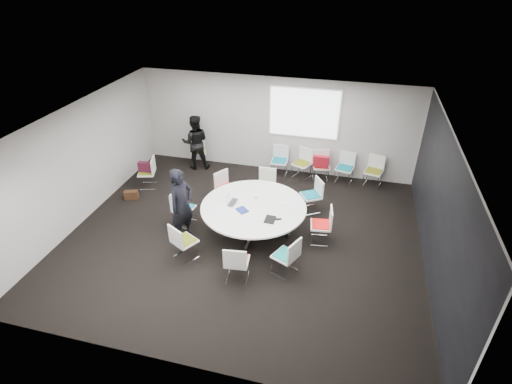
% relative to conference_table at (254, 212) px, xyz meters
% --- Properties ---
extents(room_shell, '(8.08, 7.08, 2.88)m').
position_rel_conference_table_xyz_m(room_shell, '(-0.09, -0.22, 0.84)').
color(room_shell, black).
rests_on(room_shell, ground).
extents(conference_table, '(2.41, 2.41, 0.73)m').
position_rel_conference_table_xyz_m(conference_table, '(0.00, 0.00, 0.00)').
color(conference_table, silver).
rests_on(conference_table, ground).
extents(projection_screen, '(1.90, 0.03, 1.35)m').
position_rel_conference_table_xyz_m(projection_screen, '(0.61, 3.24, 1.29)').
color(projection_screen, white).
rests_on(projection_screen, room_shell).
extents(chair_ring_a, '(0.51, 0.52, 0.88)m').
position_rel_conference_table_xyz_m(chair_ring_a, '(1.56, 0.04, -0.28)').
color(chair_ring_a, silver).
rests_on(chair_ring_a, ground).
extents(chair_ring_b, '(0.62, 0.63, 0.88)m').
position_rel_conference_table_xyz_m(chair_ring_b, '(1.18, 1.25, -0.28)').
color(chair_ring_b, silver).
rests_on(chair_ring_b, ground).
extents(chair_ring_c, '(0.46, 0.45, 0.88)m').
position_rel_conference_table_xyz_m(chair_ring_c, '(-0.04, 1.44, -0.28)').
color(chair_ring_c, silver).
rests_on(chair_ring_c, ground).
extents(chair_ring_d, '(0.62, 0.62, 0.88)m').
position_rel_conference_table_xyz_m(chair_ring_d, '(-1.00, 1.05, -0.28)').
color(chair_ring_d, silver).
rests_on(chair_ring_d, ground).
extents(chair_ring_e, '(0.50, 0.51, 0.88)m').
position_rel_conference_table_xyz_m(chair_ring_e, '(-1.71, -0.09, -0.28)').
color(chair_ring_e, silver).
rests_on(chair_ring_e, ground).
extents(chair_ring_f, '(0.62, 0.62, 0.88)m').
position_rel_conference_table_xyz_m(chair_ring_f, '(-1.19, -1.26, -0.28)').
color(chair_ring_f, silver).
rests_on(chair_ring_f, ground).
extents(chair_ring_g, '(0.51, 0.50, 0.88)m').
position_rel_conference_table_xyz_m(chair_ring_g, '(0.08, -1.61, -0.28)').
color(chair_ring_g, silver).
rests_on(chair_ring_g, ground).
extents(chair_ring_h, '(0.60, 0.61, 0.88)m').
position_rel_conference_table_xyz_m(chair_ring_h, '(0.99, -1.19, -0.28)').
color(chair_ring_h, silver).
rests_on(chair_ring_h, ground).
extents(chair_back_a, '(0.47, 0.46, 0.88)m').
position_rel_conference_table_xyz_m(chair_back_a, '(0.02, 2.94, -0.28)').
color(chair_back_a, silver).
rests_on(chair_back_a, ground).
extents(chair_back_b, '(0.60, 0.60, 0.88)m').
position_rel_conference_table_xyz_m(chair_back_b, '(0.68, 2.93, -0.28)').
color(chair_back_b, silver).
rests_on(chair_back_b, ground).
extents(chair_back_c, '(0.54, 0.53, 0.88)m').
position_rel_conference_table_xyz_m(chair_back_c, '(1.24, 2.93, -0.28)').
color(chair_back_c, silver).
rests_on(chair_back_c, ground).
extents(chair_back_d, '(0.54, 0.53, 0.88)m').
position_rel_conference_table_xyz_m(chair_back_d, '(1.90, 2.94, -0.28)').
color(chair_back_d, silver).
rests_on(chair_back_d, ground).
extents(chair_back_e, '(0.56, 0.55, 0.88)m').
position_rel_conference_table_xyz_m(chair_back_e, '(2.69, 2.94, -0.28)').
color(chair_back_e, silver).
rests_on(chair_back_e, ground).
extents(chair_spare_left, '(0.56, 0.57, 0.88)m').
position_rel_conference_table_xyz_m(chair_spare_left, '(-3.40, 1.34, -0.28)').
color(chair_spare_left, silver).
rests_on(chair_spare_left, ground).
extents(chair_person_back, '(0.60, 0.59, 0.88)m').
position_rel_conference_table_xyz_m(chair_person_back, '(-2.52, 2.94, -0.28)').
color(chair_person_back, silver).
rests_on(chair_person_back, ground).
extents(person_main, '(0.63, 0.76, 1.78)m').
position_rel_conference_table_xyz_m(person_main, '(-1.48, -0.61, 0.33)').
color(person_main, black).
rests_on(person_main, ground).
extents(person_back, '(0.97, 0.85, 1.67)m').
position_rel_conference_table_xyz_m(person_back, '(-2.51, 2.78, 0.27)').
color(person_back, black).
rests_on(person_back, ground).
extents(laptop, '(0.26, 0.37, 0.03)m').
position_rel_conference_table_xyz_m(laptop, '(-0.45, 0.00, 0.18)').
color(laptop, '#333338').
rests_on(laptop, conference_table).
extents(laptop_lid, '(0.02, 0.30, 0.22)m').
position_rel_conference_table_xyz_m(laptop_lid, '(-0.63, 0.11, 0.30)').
color(laptop_lid, silver).
rests_on(laptop_lid, conference_table).
extents(notebook_black, '(0.23, 0.30, 0.02)m').
position_rel_conference_table_xyz_m(notebook_black, '(0.48, -0.44, 0.18)').
color(notebook_black, black).
rests_on(notebook_black, conference_table).
extents(tablet_folio, '(0.33, 0.32, 0.03)m').
position_rel_conference_table_xyz_m(tablet_folio, '(-0.20, -0.24, 0.18)').
color(tablet_folio, navy).
rests_on(tablet_folio, conference_table).
extents(papers_right, '(0.37, 0.34, 0.00)m').
position_rel_conference_table_xyz_m(papers_right, '(0.58, 0.28, 0.17)').
color(papers_right, white).
rests_on(papers_right, conference_table).
extents(papers_front, '(0.34, 0.27, 0.00)m').
position_rel_conference_table_xyz_m(papers_front, '(0.61, -0.03, 0.17)').
color(papers_front, white).
rests_on(papers_front, conference_table).
extents(cup, '(0.08, 0.08, 0.09)m').
position_rel_conference_table_xyz_m(cup, '(-0.04, 0.33, 0.22)').
color(cup, white).
rests_on(cup, conference_table).
extents(phone, '(0.16, 0.11, 0.01)m').
position_rel_conference_table_xyz_m(phone, '(0.65, -0.38, 0.17)').
color(phone, black).
rests_on(phone, conference_table).
extents(maroon_bag, '(0.41, 0.18, 0.28)m').
position_rel_conference_table_xyz_m(maroon_bag, '(-3.41, 1.33, 0.06)').
color(maroon_bag, '#451225').
rests_on(maroon_bag, chair_spare_left).
extents(brown_bag, '(0.39, 0.27, 0.24)m').
position_rel_conference_table_xyz_m(brown_bag, '(-3.54, 0.62, -0.44)').
color(brown_bag, '#372011').
rests_on(brown_bag, ground).
extents(red_jacket, '(0.44, 0.16, 0.36)m').
position_rel_conference_table_xyz_m(red_jacket, '(1.24, 2.70, 0.14)').
color(red_jacket, '#AB1522').
rests_on(red_jacket, chair_back_c).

